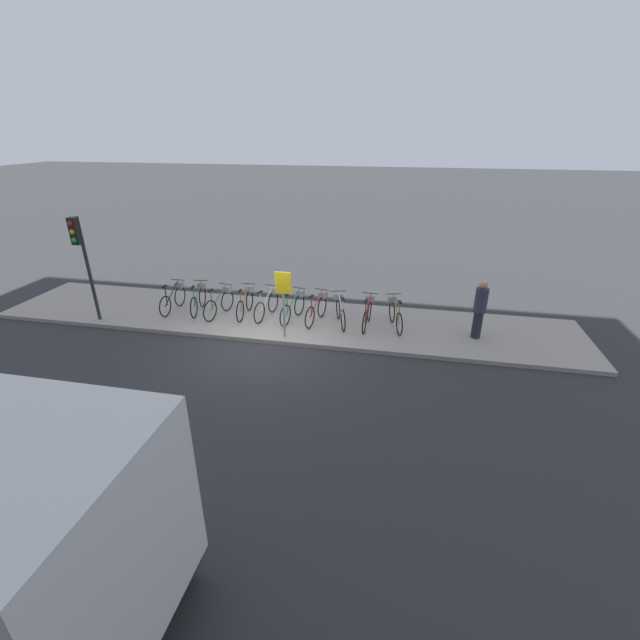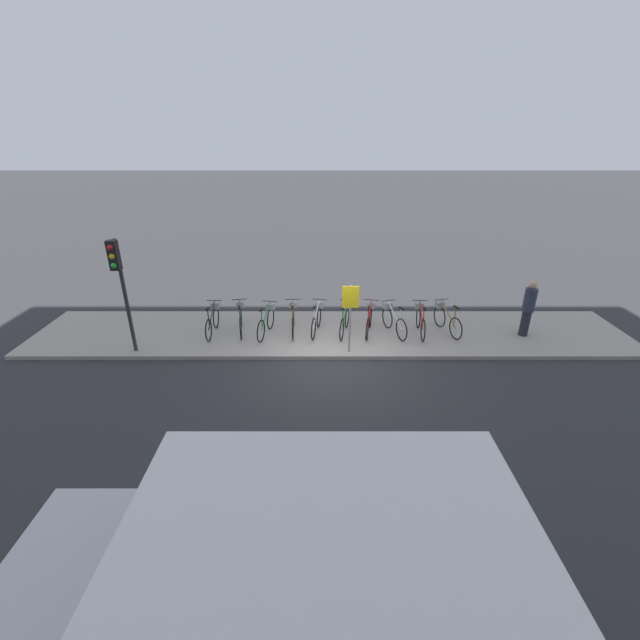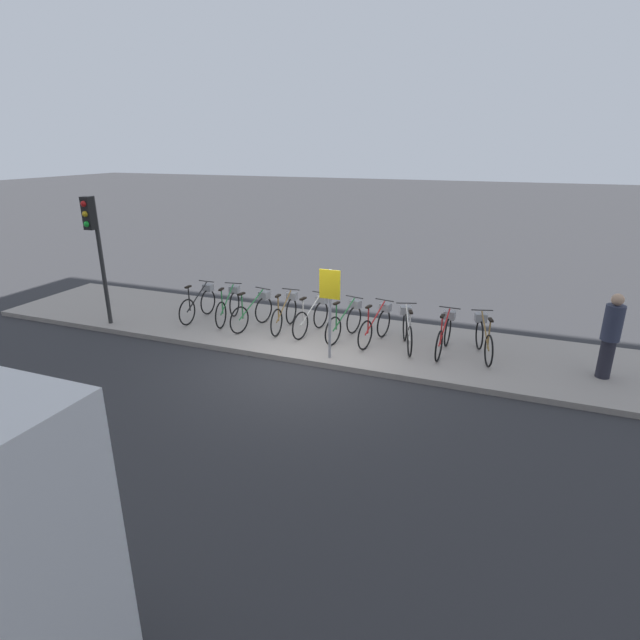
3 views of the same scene
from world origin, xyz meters
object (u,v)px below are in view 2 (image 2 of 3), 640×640
(parked_bicycle_5, at_px, (344,319))
(pedestrian, at_px, (527,307))
(parked_bicycle_4, at_px, (316,318))
(parked_bicycle_9, at_px, (445,318))
(sign_post, at_px, (349,308))
(parked_bicycle_2, at_px, (266,320))
(parked_bicycle_1, at_px, (240,318))
(parked_bicycle_6, at_px, (368,319))
(parked_bicycle_0, at_px, (212,319))
(parked_bicycle_3, at_px, (292,318))
(truck, at_px, (276,626))
(parked_bicycle_7, at_px, (392,319))
(traffic_light, at_px, (118,274))
(parked_bicycle_8, at_px, (419,319))

(parked_bicycle_5, distance_m, pedestrian, 5.32)
(parked_bicycle_4, xyz_separation_m, parked_bicycle_9, (3.88, 0.00, 0.00))
(parked_bicycle_4, relative_size, sign_post, 0.82)
(parked_bicycle_2, relative_size, sign_post, 0.81)
(parked_bicycle_1, height_order, sign_post, sign_post)
(parked_bicycle_2, distance_m, parked_bicycle_6, 3.06)
(parked_bicycle_9, bearing_deg, parked_bicycle_4, -179.98)
(parked_bicycle_0, height_order, parked_bicycle_2, same)
(pedestrian, distance_m, sign_post, 5.37)
(parked_bicycle_3, bearing_deg, pedestrian, -2.15)
(parked_bicycle_9, bearing_deg, truck, -114.11)
(parked_bicycle_1, bearing_deg, parked_bicycle_5, -1.09)
(parked_bicycle_0, xyz_separation_m, parked_bicycle_1, (0.81, 0.10, 0.00))
(parked_bicycle_7, xyz_separation_m, truck, (-2.57, -9.25, 1.07))
(parked_bicycle_4, distance_m, pedestrian, 6.16)
(parked_bicycle_6, bearing_deg, parked_bicycle_1, 179.36)
(parked_bicycle_2, relative_size, pedestrian, 0.92)
(parked_bicycle_0, height_order, traffic_light, traffic_light)
(parked_bicycle_8, bearing_deg, parked_bicycle_0, -179.95)
(parked_bicycle_7, distance_m, sign_post, 2.03)
(parked_bicycle_6, height_order, parked_bicycle_9, same)
(parked_bicycle_5, height_order, pedestrian, pedestrian)
(parked_bicycle_3, relative_size, parked_bicycle_9, 1.03)
(parked_bicycle_7, xyz_separation_m, pedestrian, (3.87, -0.17, 0.45))
(parked_bicycle_7, bearing_deg, truck, -105.52)
(parked_bicycle_5, distance_m, parked_bicycle_6, 0.72)
(parked_bicycle_3, relative_size, pedestrian, 0.94)
(parked_bicycle_2, relative_size, parked_bicycle_4, 0.99)
(parked_bicycle_8, relative_size, pedestrian, 0.94)
(parked_bicycle_1, xyz_separation_m, sign_post, (3.19, -1.30, 0.87))
(parked_bicycle_6, bearing_deg, parked_bicycle_3, 178.93)
(pedestrian, bearing_deg, sign_post, -168.75)
(parked_bicycle_7, bearing_deg, parked_bicycle_4, 177.96)
(parked_bicycle_1, distance_m, pedestrian, 8.45)
(parked_bicycle_2, xyz_separation_m, parked_bicycle_5, (2.33, 0.11, 0.00))
(parked_bicycle_3, bearing_deg, parked_bicycle_4, -0.17)
(parked_bicycle_8, bearing_deg, parked_bicycle_6, 178.20)
(parked_bicycle_8, bearing_deg, parked_bicycle_2, -179.05)
(parked_bicycle_2, distance_m, parked_bicycle_3, 0.79)
(parked_bicycle_7, relative_size, parked_bicycle_8, 0.96)
(parked_bicycle_0, xyz_separation_m, parked_bicycle_3, (2.38, 0.10, 0.00))
(parked_bicycle_4, relative_size, parked_bicycle_6, 1.01)
(parked_bicycle_1, xyz_separation_m, truck, (1.99, -9.33, 1.07))
(parked_bicycle_3, height_order, parked_bicycle_4, same)
(traffic_light, height_order, sign_post, traffic_light)
(parked_bicycle_2, xyz_separation_m, parked_bicycle_9, (5.36, 0.17, 0.00))
(parked_bicycle_3, bearing_deg, parked_bicycle_6, -1.07)
(sign_post, bearing_deg, pedestrian, 11.25)
(sign_post, bearing_deg, parked_bicycle_0, 163.22)
(parked_bicycle_7, distance_m, parked_bicycle_8, 0.82)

